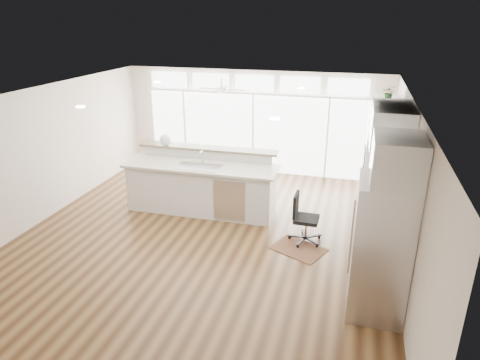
# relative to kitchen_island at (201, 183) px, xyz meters

# --- Properties ---
(floor) EXTENTS (7.00, 8.00, 0.02)m
(floor) POSITION_rel_kitchen_island_xyz_m (0.46, -1.13, -0.66)
(floor) COLOR #3F2713
(floor) RESTS_ON ground
(ceiling) EXTENTS (7.00, 8.00, 0.02)m
(ceiling) POSITION_rel_kitchen_island_xyz_m (0.46, -1.13, 2.05)
(ceiling) COLOR white
(ceiling) RESTS_ON wall_back
(wall_back) EXTENTS (7.00, 0.04, 2.70)m
(wall_back) POSITION_rel_kitchen_island_xyz_m (0.46, 2.87, 0.70)
(wall_back) COLOR beige
(wall_back) RESTS_ON floor
(wall_front) EXTENTS (7.00, 0.04, 2.70)m
(wall_front) POSITION_rel_kitchen_island_xyz_m (0.46, -5.13, 0.70)
(wall_front) COLOR beige
(wall_front) RESTS_ON floor
(wall_left) EXTENTS (0.04, 8.00, 2.70)m
(wall_left) POSITION_rel_kitchen_island_xyz_m (-3.04, -1.13, 0.70)
(wall_left) COLOR beige
(wall_left) RESTS_ON floor
(wall_right) EXTENTS (0.04, 8.00, 2.70)m
(wall_right) POSITION_rel_kitchen_island_xyz_m (3.96, -1.13, 0.70)
(wall_right) COLOR beige
(wall_right) RESTS_ON floor
(glass_wall) EXTENTS (5.80, 0.06, 2.08)m
(glass_wall) POSITION_rel_kitchen_island_xyz_m (0.46, 2.81, 0.40)
(glass_wall) COLOR silver
(glass_wall) RESTS_ON wall_back
(transom_row) EXTENTS (5.90, 0.06, 0.40)m
(transom_row) POSITION_rel_kitchen_island_xyz_m (0.46, 2.81, 1.73)
(transom_row) COLOR silver
(transom_row) RESTS_ON wall_back
(desk_window) EXTENTS (0.04, 0.85, 0.85)m
(desk_window) POSITION_rel_kitchen_island_xyz_m (3.92, -0.83, 0.90)
(desk_window) COLOR white
(desk_window) RESTS_ON wall_right
(ceiling_fan) EXTENTS (1.16, 1.16, 0.32)m
(ceiling_fan) POSITION_rel_kitchen_island_xyz_m (-0.04, 1.67, 1.83)
(ceiling_fan) COLOR white
(ceiling_fan) RESTS_ON ceiling
(recessed_lights) EXTENTS (3.40, 3.00, 0.02)m
(recessed_lights) POSITION_rel_kitchen_island_xyz_m (0.46, -0.93, 2.03)
(recessed_lights) COLOR beige
(recessed_lights) RESTS_ON ceiling
(oven_cabinet) EXTENTS (0.64, 1.20, 2.50)m
(oven_cabinet) POSITION_rel_kitchen_island_xyz_m (3.63, 0.67, 0.60)
(oven_cabinet) COLOR silver
(oven_cabinet) RESTS_ON floor
(desk_nook) EXTENTS (0.72, 1.30, 0.76)m
(desk_nook) POSITION_rel_kitchen_island_xyz_m (3.59, -0.83, -0.27)
(desk_nook) COLOR silver
(desk_nook) RESTS_ON floor
(upper_cabinets) EXTENTS (0.64, 1.30, 0.64)m
(upper_cabinets) POSITION_rel_kitchen_island_xyz_m (3.63, -0.83, 1.70)
(upper_cabinets) COLOR silver
(upper_cabinets) RESTS_ON wall_right
(refrigerator) EXTENTS (0.76, 0.90, 2.00)m
(refrigerator) POSITION_rel_kitchen_island_xyz_m (3.57, -2.48, 0.35)
(refrigerator) COLOR silver
(refrigerator) RESTS_ON floor
(fridge_cabinet) EXTENTS (0.64, 0.90, 0.60)m
(fridge_cabinet) POSITION_rel_kitchen_island_xyz_m (3.63, -2.48, 1.65)
(fridge_cabinet) COLOR silver
(fridge_cabinet) RESTS_ON wall_right
(framed_photos) EXTENTS (0.06, 0.22, 0.80)m
(framed_photos) POSITION_rel_kitchen_island_xyz_m (3.92, -0.21, 0.75)
(framed_photos) COLOR black
(framed_photos) RESTS_ON wall_right
(kitchen_island) EXTENTS (3.29, 1.28, 1.30)m
(kitchen_island) POSITION_rel_kitchen_island_xyz_m (0.00, 0.00, 0.00)
(kitchen_island) COLOR silver
(kitchen_island) RESTS_ON floor
(rug) EXTENTS (1.11, 0.98, 0.01)m
(rug) POSITION_rel_kitchen_island_xyz_m (2.28, -1.09, -0.64)
(rug) COLOR #371D11
(rug) RESTS_ON floor
(office_chair) EXTENTS (0.50, 0.47, 0.95)m
(office_chair) POSITION_rel_kitchen_island_xyz_m (2.36, -0.76, -0.18)
(office_chair) COLOR black
(office_chair) RESTS_ON floor
(fishbowl) EXTENTS (0.29, 0.29, 0.26)m
(fishbowl) POSITION_rel_kitchen_island_xyz_m (-0.96, 0.39, 0.78)
(fishbowl) COLOR silver
(fishbowl) RESTS_ON kitchen_island
(monitor) EXTENTS (0.15, 0.46, 0.38)m
(monitor) POSITION_rel_kitchen_island_xyz_m (3.51, -0.83, 0.30)
(monitor) COLOR black
(monitor) RESTS_ON desk_nook
(keyboard) EXTENTS (0.16, 0.33, 0.02)m
(keyboard) POSITION_rel_kitchen_island_xyz_m (3.34, -0.83, 0.12)
(keyboard) COLOR silver
(keyboard) RESTS_ON desk_nook
(potted_plant) EXTENTS (0.26, 0.29, 0.21)m
(potted_plant) POSITION_rel_kitchen_island_xyz_m (3.63, 0.67, 1.95)
(potted_plant) COLOR #295825
(potted_plant) RESTS_ON oven_cabinet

